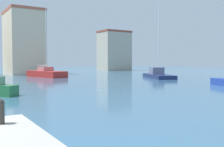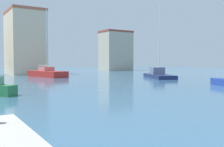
% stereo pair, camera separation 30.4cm
% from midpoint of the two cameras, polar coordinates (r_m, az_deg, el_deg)
% --- Properties ---
extents(water, '(160.00, 160.00, 0.00)m').
position_cam_midpoint_polar(water, '(31.33, -5.80, -1.88)').
color(water, '#38607F').
rests_on(water, ground).
extents(sailboat_red_far_left, '(4.56, 8.25, 10.89)m').
position_cam_midpoint_polar(sailboat_red_far_left, '(42.69, -14.06, 0.08)').
color(sailboat_red_far_left, '#B22823').
rests_on(sailboat_red_far_left, water).
extents(sailboat_navy_far_right, '(5.82, 8.52, 11.18)m').
position_cam_midpoint_polar(sailboat_navy_far_right, '(39.48, 10.55, -0.20)').
color(sailboat_navy_far_right, '#19234C').
rests_on(sailboat_navy_far_right, water).
extents(warehouse_block, '(6.37, 9.66, 12.48)m').
position_cam_midpoint_polar(warehouse_block, '(53.77, -18.69, 6.57)').
color(warehouse_block, beige).
rests_on(warehouse_block, ground).
extents(waterfront_apartments, '(8.04, 6.02, 10.87)m').
position_cam_midpoint_polar(waterfront_apartments, '(71.09, 0.94, 5.10)').
color(waterfront_apartments, '#B2A893').
rests_on(waterfront_apartments, ground).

